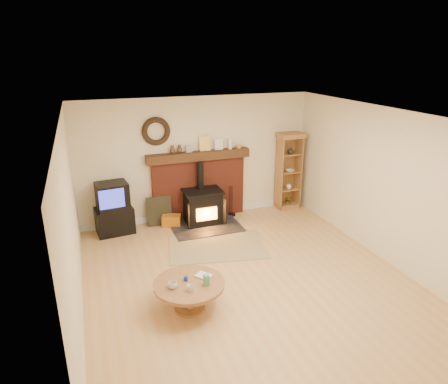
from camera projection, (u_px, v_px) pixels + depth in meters
name	position (u px, v px, depth m)	size (l,w,h in m)	color
ground	(246.00, 278.00, 6.43)	(5.50, 5.50, 0.00)	tan
room_shell	(245.00, 175.00, 5.94)	(5.02, 5.52, 2.61)	beige
chimney_breast	(199.00, 182.00, 8.53)	(2.20, 0.22, 1.78)	maroon
wood_stove	(203.00, 208.00, 8.32)	(1.40, 1.00, 1.30)	black
area_rug	(217.00, 246.00, 7.47)	(1.77, 1.22, 0.01)	brown
tv_unit	(114.00, 209.00, 7.88)	(0.76, 0.57, 1.05)	black
curio_cabinet	(288.00, 171.00, 9.06)	(0.56, 0.41, 1.75)	olive
firelog_box	(172.00, 221.00, 8.31)	(0.37, 0.23, 0.23)	gold
leaning_painting	(159.00, 211.00, 8.31)	(0.51, 0.03, 0.61)	black
fire_tools	(232.00, 211.00, 8.84)	(0.16, 0.16, 0.70)	black
coffee_table	(189.00, 288.00, 5.56)	(1.00, 1.00, 0.58)	brown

